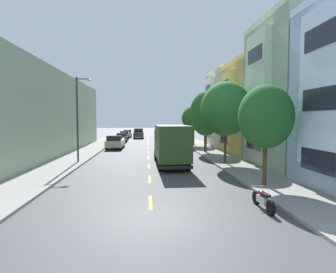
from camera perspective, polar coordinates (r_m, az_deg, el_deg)
name	(u,v)px	position (r m, az deg, el deg)	size (l,w,h in m)	color
ground_plane	(148,145)	(41.04, -4.04, -1.81)	(160.00, 160.00, 0.00)	#424244
sidewalk_left	(96,147)	(39.66, -14.35, -2.00)	(3.20, 120.00, 0.14)	gray
sidewalk_right	(199,146)	(39.71, 6.27, -1.90)	(3.20, 120.00, 0.14)	gray
lane_centerline_dashes	(148,150)	(35.57, -4.01, -2.63)	(0.14, 47.20, 0.01)	yellow
townhouse_third_mustard	(290,110)	(33.71, 23.40, 4.83)	(14.35, 8.17, 9.92)	tan
townhouse_fourth_cream	(258,110)	(41.21, 17.61, 5.09)	(13.73, 8.17, 10.51)	beige
apartment_block_opposite	(18,114)	(33.71, -28.04, 3.99)	(10.00, 36.00, 8.67)	#99AD8E
street_tree_nearest	(266,117)	(16.54, 19.09, 3.77)	(2.99, 2.99, 5.59)	#47331E
street_tree_second	(226,109)	(24.13, 11.53, 5.51)	(4.15, 4.15, 6.81)	#47331E
street_tree_third	(206,114)	(31.91, 7.60, 4.57)	(3.57, 3.57, 6.77)	#47331E
street_tree_farthest	(194,118)	(39.79, 5.22, 3.70)	(3.38, 3.38, 5.52)	#47331E
street_lamp	(79,113)	(25.48, -17.50, 4.47)	(1.35, 0.28, 7.25)	#38383D
delivery_box_truck	(171,143)	(23.17, 0.58, -1.26)	(2.57, 7.55, 3.33)	#2D471E
parked_hatchback_silver	(127,133)	(60.25, -8.16, 0.60)	(1.80, 4.02, 1.50)	#B2B5BA
parked_pickup_champagne	(115,142)	(37.14, -10.56, -1.14)	(2.07, 5.33, 1.73)	tan
parked_sedan_navy	(175,138)	(46.96, 1.35, -0.20)	(1.80, 4.50, 1.43)	navy
parked_hatchback_forest	(124,135)	(54.43, -8.79, 0.28)	(1.76, 4.01, 1.50)	#194C28
parked_hatchback_burgundy	(121,138)	(46.90, -9.36, -0.25)	(1.86, 4.05, 1.50)	maroon
parked_sedan_black	(182,143)	(36.34, 2.74, -1.31)	(1.88, 4.53, 1.43)	black
moving_charcoal_sedan	(139,133)	(56.43, -5.94, 0.65)	(1.95, 4.80, 1.93)	#333338
parked_motorcycle	(263,200)	(12.92, 18.59, -12.03)	(0.62, 2.05, 0.90)	black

